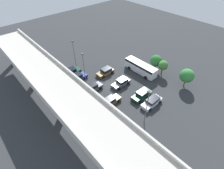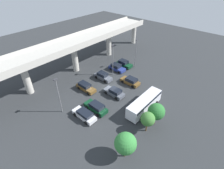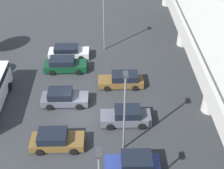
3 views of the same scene
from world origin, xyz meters
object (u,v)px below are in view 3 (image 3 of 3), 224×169
Objects in this scene: parked_car_6 at (134,165)px; parked_car_3 at (64,98)px; parked_car_4 at (126,116)px; lamp_post_near_aisle at (104,18)px; parked_car_1 at (65,65)px; parked_car_2 at (122,80)px; parked_car_0 at (68,52)px; lamp_post_by_overpass at (125,108)px; parked_car_5 at (56,140)px.

parked_car_3 is at bearing -52.82° from parked_car_6.
lamp_post_near_aisle reaches higher than parked_car_4.
parked_car_1 reaches higher than parked_car_2.
parked_car_4 is (11.41, 6.31, 0.05)m from parked_car_0.
parked_car_6 is 0.55× the size of lamp_post_by_overpass.
lamp_post_by_overpass reaches higher than parked_car_4.
parked_car_6 is 19.04m from lamp_post_near_aisle.
parked_car_4 is 1.02× the size of parked_car_5.
parked_car_5 is 0.58× the size of lamp_post_by_overpass.
parked_car_0 is at bearing 86.70° from parked_car_1.
parked_car_4 is (5.62, 0.11, 0.05)m from parked_car_2.
parked_car_1 is 1.06× the size of parked_car_5.
parked_car_4 is at bearing -87.19° from parked_car_6.
parked_car_1 is (2.75, -0.16, 0.02)m from parked_car_0.
parked_car_2 is 0.65× the size of lamp_post_near_aisle.
lamp_post_near_aisle is at bearing -83.17° from parked_car_6.
parked_car_1 is 13.77m from lamp_post_by_overpass.
parked_car_0 is at bearing -68.66° from parked_car_6.
parked_car_0 is 1.06× the size of parked_car_5.
parked_car_1 is at bearing -45.23° from lamp_post_near_aisle.
parked_car_2 is 11.05m from parked_car_6.
lamp_post_near_aisle reaches higher than parked_car_3.
parked_car_3 is 1.00× the size of parked_car_4.
lamp_post_by_overpass is (14.49, 5.91, 3.88)m from parked_car_0.
parked_car_1 is 1.03× the size of parked_car_3.
parked_car_3 is (5.79, 0.44, -0.02)m from parked_car_1.
lamp_post_by_overpass is (16.22, 1.55, 0.28)m from lamp_post_near_aisle.
parked_car_3 is 0.59× the size of lamp_post_by_overpass.
parked_car_5 is (14.13, 0.20, 0.01)m from parked_car_0.
parked_car_2 is 0.61× the size of lamp_post_by_overpass.
parked_car_0 is 16.12m from lamp_post_by_overpass.
parked_car_6 is 0.59× the size of lamp_post_near_aisle.
parked_car_4 is 1.07× the size of parked_car_6.
lamp_post_by_overpass is (11.74, 6.07, 3.86)m from parked_car_1.
parked_car_3 is 10.41m from parked_car_6.
parked_car_3 is at bearing 89.12° from parked_car_5.
parked_car_0 is 0.61× the size of lamp_post_by_overpass.
parked_car_4 reaches higher than parked_car_0.
parked_car_1 is 0.61× the size of lamp_post_by_overpass.
parked_car_6 is at bearing -23.04° from parked_car_5.
parked_car_4 is at bearing 8.47° from lamp_post_near_aisle.
parked_car_0 is 1.04× the size of parked_car_3.
parked_car_5 is at bearing -88.20° from parked_car_1.
parked_car_2 is 1.03× the size of parked_car_3.
parked_car_6 is at bearing 92.81° from parked_car_4.
parked_car_4 is at bearing -25.44° from parked_car_3.
parked_car_3 is at bearing -136.61° from lamp_post_by_overpass.
parked_car_6 reaches higher than parked_car_1.
parked_car_6 is (2.71, 6.38, 0.01)m from parked_car_5.
parked_car_4 is 5.44m from parked_car_6.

